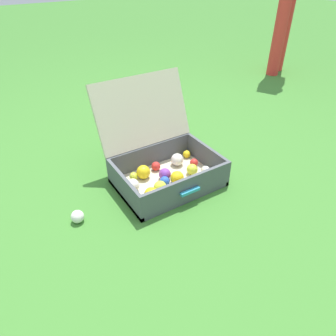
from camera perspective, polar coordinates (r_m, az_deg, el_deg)
The scene contains 3 objects.
ground_plane at distance 1.74m, azimuth -3.37°, elevation -2.67°, with size 16.00×16.00×0.00m, color #3D7A2D.
open_suitcase at distance 1.70m, azimuth -1.10°, elevation 1.18°, with size 0.54×0.56×0.51m.
stray_ball_on_grass at distance 1.54m, azimuth -16.18°, elevation -8.50°, with size 0.06×0.06×0.06m, color white.
Camera 1 is at (-0.65, -1.22, 1.05)m, focal length 33.42 mm.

